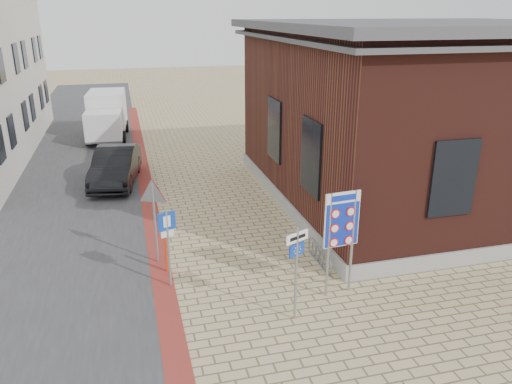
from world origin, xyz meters
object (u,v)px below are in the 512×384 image
border_sign (342,222)px  essen_sign (296,259)px  sedan (116,166)px  bollard (167,255)px  box_truck (107,115)px  parking_sign (168,236)px

border_sign → essen_sign: 1.77m
sedan → essen_sign: bearing=-61.4°
border_sign → bollard: size_ratio=2.58×
sedan → box_truck: box_truck is taller
sedan → parking_sign: parking_sign is taller
essen_sign → parking_sign: (-2.80, 2.33, -0.12)m
box_truck → bollard: (1.86, -17.47, -0.81)m
box_truck → border_sign: bearing=-68.5°
essen_sign → parking_sign: bearing=115.6°
sedan → essen_sign: 12.59m
box_truck → essen_sign: (4.66, -20.61, 0.27)m
sedan → box_truck: bearing=102.1°
essen_sign → parking_sign: essen_sign is taller
box_truck → parking_sign: (1.86, -18.27, 0.15)m
border_sign → essen_sign: border_sign is taller
border_sign → parking_sign: 4.59m
border_sign → essen_sign: (-1.50, -0.83, -0.44)m
sedan → border_sign: size_ratio=1.64×
border_sign → essen_sign: size_ratio=1.17×
border_sign → bollard: bearing=146.1°
parking_sign → bollard: bearing=70.6°
border_sign → bollard: 5.11m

